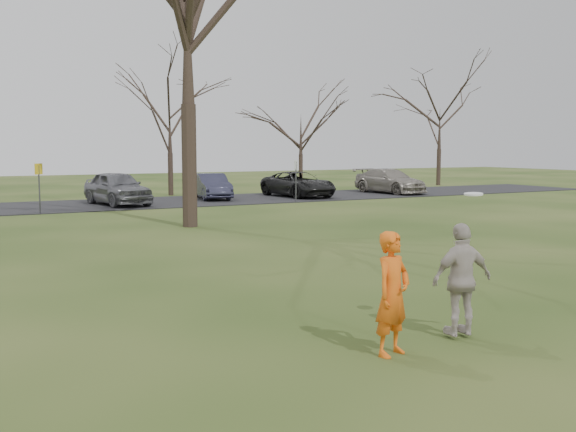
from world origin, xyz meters
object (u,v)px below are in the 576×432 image
object	(u,v)px
car_4	(117,188)
catching_play	(462,279)
big_tree	(187,20)
car_5	(212,186)
car_6	(298,184)
player_defender	(393,294)
car_7	(390,181)

from	to	relation	value
car_4	catching_play	distance (m)	24.01
big_tree	catching_play	bearing A→B (deg)	-94.14
car_5	catching_play	size ratio (longest dim) A/B	1.94
car_5	car_6	distance (m)	4.79
car_5	car_6	xyz separation A→B (m)	(4.73, -0.76, 0.02)
player_defender	car_5	world-z (taller)	player_defender
player_defender	car_5	size ratio (longest dim) A/B	0.42
catching_play	big_tree	distance (m)	15.83
car_4	car_5	size ratio (longest dim) A/B	1.16
big_tree	car_4	bearing A→B (deg)	91.45
car_6	big_tree	world-z (taller)	big_tree
car_6	car_7	bearing A→B (deg)	-5.98
player_defender	car_4	distance (m)	24.24
car_5	car_7	xyz separation A→B (m)	(10.83, -0.85, 0.05)
car_6	big_tree	distance (m)	15.13
car_4	car_7	size ratio (longest dim) A/B	0.95
car_5	car_6	size ratio (longest dim) A/B	0.82
car_5	car_6	bearing A→B (deg)	0.00
player_defender	car_4	size ratio (longest dim) A/B	0.36
car_6	car_7	size ratio (longest dim) A/B	1.00
car_7	player_defender	bearing A→B (deg)	-132.90
car_5	car_7	distance (m)	10.86
car_6	big_tree	bearing A→B (deg)	-139.81
car_7	catching_play	distance (m)	29.53
car_6	catching_play	xyz separation A→B (m)	(-10.72, -24.35, 0.15)
player_defender	car_7	xyz separation A→B (m)	(18.17, 24.41, -0.08)
car_4	car_7	distance (m)	16.01
car_4	car_6	distance (m)	9.92
catching_play	big_tree	world-z (taller)	big_tree
player_defender	car_7	bearing A→B (deg)	35.07
car_5	car_6	world-z (taller)	car_6
car_5	player_defender	bearing A→B (deg)	-97.07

